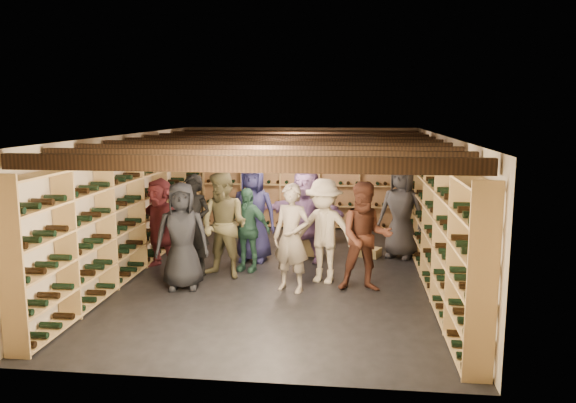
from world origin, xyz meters
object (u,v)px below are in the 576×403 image
at_px(crate_loose, 367,252).
at_px(person_6, 253,213).
at_px(crate_stack_left, 309,238).
at_px(person_11, 306,214).
at_px(person_2, 224,225).
at_px(crate_stack_right, 321,225).
at_px(person_10, 247,229).
at_px(person_8, 365,237).
at_px(person_0, 182,236).
at_px(person_5, 160,223).
at_px(person_3, 324,231).
at_px(person_12, 401,211).
at_px(person_1, 194,225).
at_px(person_7, 292,238).

bearing_deg(crate_loose, person_6, -165.23).
xyz_separation_m(crate_stack_left, person_11, (-0.04, -0.45, 0.56)).
bearing_deg(person_2, crate_stack_right, 83.08).
bearing_deg(person_10, person_8, -9.67).
xyz_separation_m(person_2, person_6, (0.30, 1.10, 0.01)).
relative_size(person_0, person_5, 1.05).
xyz_separation_m(person_3, person_12, (1.39, 1.74, 0.04)).
xyz_separation_m(person_2, person_10, (0.31, 0.46, -0.16)).
bearing_deg(person_6, person_10, -84.32).
height_order(crate_stack_right, person_2, person_2).
height_order(person_2, person_12, person_2).
height_order(crate_stack_left, person_1, person_1).
distance_m(person_2, person_10, 0.57).
xyz_separation_m(person_6, person_12, (2.79, 0.57, -0.02)).
xyz_separation_m(crate_stack_right, person_7, (-0.27, -3.47, 0.51)).
bearing_deg(person_3, crate_loose, 83.27).
bearing_deg(person_11, person_5, -142.08).
height_order(person_1, person_7, person_1).
relative_size(person_2, person_12, 1.00).
relative_size(person_6, person_7, 1.08).
bearing_deg(crate_stack_left, person_2, -128.32).
bearing_deg(person_1, person_12, 42.33).
bearing_deg(person_11, crate_stack_right, 104.76).
bearing_deg(crate_stack_right, person_10, -115.91).
relative_size(person_0, person_11, 0.96).
height_order(person_0, person_10, person_0).
bearing_deg(person_5, person_2, 3.98).
relative_size(person_1, person_5, 1.07).
relative_size(person_1, person_3, 1.02).
distance_m(person_0, person_10, 1.40).
height_order(person_0, person_6, person_6).
bearing_deg(crate_stack_right, crate_stack_left, -97.70).
bearing_deg(person_2, crate_loose, 54.60).
xyz_separation_m(person_7, person_12, (1.87, 2.26, 0.05)).
relative_size(crate_stack_right, person_7, 0.40).
bearing_deg(person_11, person_2, -114.79).
bearing_deg(person_10, person_7, -35.02).
bearing_deg(person_2, person_7, -5.43).
distance_m(person_10, person_12, 3.04).
height_order(crate_stack_right, person_3, person_3).
distance_m(person_3, person_10, 1.48).
bearing_deg(person_12, person_3, -104.72).
bearing_deg(person_2, person_3, 18.12).
height_order(crate_stack_right, person_12, person_12).
distance_m(person_0, person_11, 2.61).
bearing_deg(person_7, person_12, 71.89).
relative_size(crate_stack_left, person_1, 0.39).
relative_size(person_0, person_3, 1.00).
distance_m(person_6, person_11, 0.99).
bearing_deg(person_7, crate_stack_left, 108.79).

